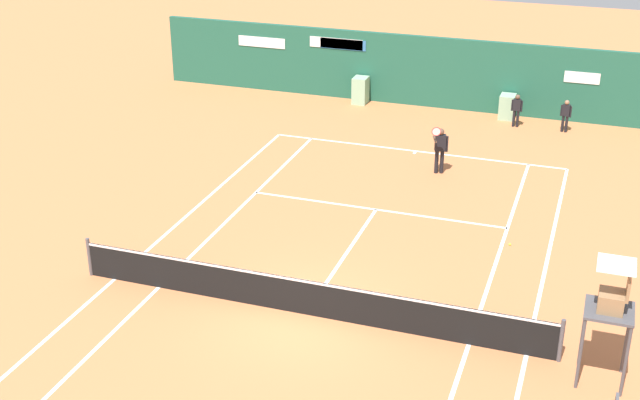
# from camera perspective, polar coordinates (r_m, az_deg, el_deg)

# --- Properties ---
(ground_plane) EXTENTS (80.00, 80.00, 0.01)m
(ground_plane) POSITION_cam_1_polar(r_m,az_deg,el_deg) (21.56, -0.47, -6.80)
(ground_plane) COLOR #C67042
(tennis_net) EXTENTS (12.10, 0.10, 1.07)m
(tennis_net) POSITION_cam_1_polar(r_m,az_deg,el_deg) (20.84, -1.00, -6.37)
(tennis_net) COLOR #4C4C51
(tennis_net) RESTS_ON ground_plane
(sponsor_back_wall) EXTENTS (25.00, 1.02, 2.91)m
(sponsor_back_wall) POSITION_cam_1_polar(r_m,az_deg,el_deg) (35.72, 8.35, 8.22)
(sponsor_back_wall) COLOR #1E5642
(sponsor_back_wall) RESTS_ON ground_plane
(umpire_chair) EXTENTS (1.00, 1.00, 2.82)m
(umpire_chair) POSITION_cam_1_polar(r_m,az_deg,el_deg) (18.86, 18.71, -6.65)
(umpire_chair) COLOR #47474C
(umpire_chair) RESTS_ON ground_plane
(player_on_baseline) EXTENTS (0.51, 0.80, 1.83)m
(player_on_baseline) POSITION_cam_1_polar(r_m,az_deg,el_deg) (29.05, 7.95, 3.50)
(player_on_baseline) COLOR black
(player_on_baseline) RESTS_ON ground_plane
(ball_kid_left_post) EXTENTS (0.42, 0.21, 1.26)m
(ball_kid_left_post) POSITION_cam_1_polar(r_m,az_deg,el_deg) (34.04, 15.96, 5.52)
(ball_kid_left_post) COLOR black
(ball_kid_left_post) RESTS_ON ground_plane
(ball_kid_right_post) EXTENTS (0.43, 0.18, 1.29)m
(ball_kid_right_post) POSITION_cam_1_polar(r_m,az_deg,el_deg) (34.16, 12.90, 5.94)
(ball_kid_right_post) COLOR black
(ball_kid_right_post) RESTS_ON ground_plane
(tennis_ball_by_sideline) EXTENTS (0.07, 0.07, 0.07)m
(tennis_ball_by_sideline) POSITION_cam_1_polar(r_m,az_deg,el_deg) (24.84, 12.46, -2.88)
(tennis_ball_by_sideline) COLOR #CCE033
(tennis_ball_by_sideline) RESTS_ON ground_plane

